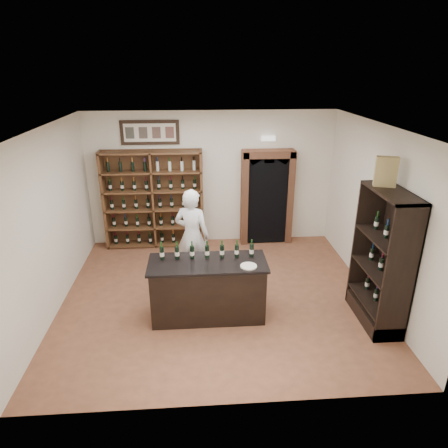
{
  "coord_description": "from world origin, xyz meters",
  "views": [
    {
      "loc": [
        -0.34,
        -6.22,
        3.91
      ],
      "look_at": [
        0.13,
        0.3,
        1.28
      ],
      "focal_mm": 32.0,
      "sensor_mm": 36.0,
      "label": 1
    }
  ],
  "objects_px": {
    "counter_bottle_0": "(162,253)",
    "wine_crate": "(386,172)",
    "side_cabinet": "(381,279)",
    "tasting_counter": "(208,290)",
    "shopkeeper": "(192,236)",
    "wine_shelf": "(154,199)"
  },
  "relations": [
    {
      "from": "counter_bottle_0",
      "to": "wine_crate",
      "type": "relative_size",
      "value": 0.67
    },
    {
      "from": "counter_bottle_0",
      "to": "side_cabinet",
      "type": "relative_size",
      "value": 0.14
    },
    {
      "from": "side_cabinet",
      "to": "tasting_counter",
      "type": "bearing_deg",
      "value": 173.72
    },
    {
      "from": "wine_shelf",
      "to": "side_cabinet",
      "type": "relative_size",
      "value": 1.0
    },
    {
      "from": "side_cabinet",
      "to": "shopkeeper",
      "type": "bearing_deg",
      "value": 152.77
    },
    {
      "from": "wine_shelf",
      "to": "tasting_counter",
      "type": "bearing_deg",
      "value": -69.44
    },
    {
      "from": "side_cabinet",
      "to": "wine_crate",
      "type": "bearing_deg",
      "value": 103.2
    },
    {
      "from": "shopkeeper",
      "to": "wine_crate",
      "type": "bearing_deg",
      "value": 177.3
    },
    {
      "from": "wine_shelf",
      "to": "counter_bottle_0",
      "type": "xyz_separation_m",
      "value": [
        0.38,
        -2.79,
        0.01
      ]
    },
    {
      "from": "shopkeeper",
      "to": "wine_crate",
      "type": "distance_m",
      "value": 3.52
    },
    {
      "from": "wine_shelf",
      "to": "side_cabinet",
      "type": "height_order",
      "value": "same"
    },
    {
      "from": "wine_shelf",
      "to": "side_cabinet",
      "type": "bearing_deg",
      "value": -40.21
    },
    {
      "from": "tasting_counter",
      "to": "counter_bottle_0",
      "type": "distance_m",
      "value": 0.96
    },
    {
      "from": "wine_shelf",
      "to": "counter_bottle_0",
      "type": "distance_m",
      "value": 2.81
    },
    {
      "from": "wine_shelf",
      "to": "counter_bottle_0",
      "type": "bearing_deg",
      "value": -82.23
    },
    {
      "from": "tasting_counter",
      "to": "wine_crate",
      "type": "xyz_separation_m",
      "value": [
        2.67,
        -0.05,
        1.93
      ]
    },
    {
      "from": "wine_shelf",
      "to": "side_cabinet",
      "type": "xyz_separation_m",
      "value": [
        3.82,
        -3.23,
        -0.35
      ]
    },
    {
      "from": "shopkeeper",
      "to": "wine_crate",
      "type": "xyz_separation_m",
      "value": [
        2.91,
        -1.28,
        1.51
      ]
    },
    {
      "from": "tasting_counter",
      "to": "counter_bottle_0",
      "type": "bearing_deg",
      "value": 168.38
    },
    {
      "from": "shopkeeper",
      "to": "wine_crate",
      "type": "relative_size",
      "value": 4.09
    },
    {
      "from": "counter_bottle_0",
      "to": "wine_crate",
      "type": "height_order",
      "value": "wine_crate"
    },
    {
      "from": "tasting_counter",
      "to": "shopkeeper",
      "type": "height_order",
      "value": "shopkeeper"
    }
  ]
}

